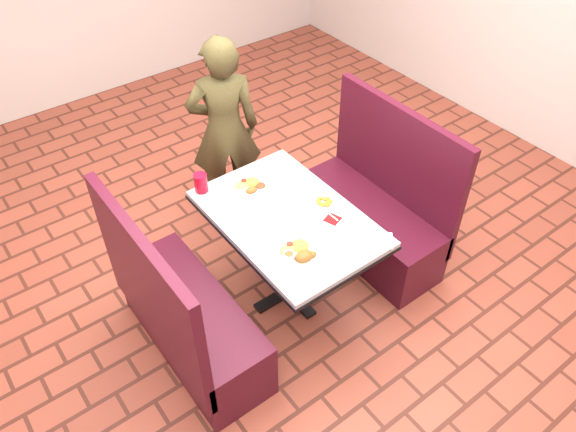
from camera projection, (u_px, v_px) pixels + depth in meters
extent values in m
plane|color=#A34A35|center=(288.00, 292.00, 4.06)|extent=(7.00, 7.00, 0.00)
cube|color=#BABDBF|center=(288.00, 218.00, 3.56)|extent=(0.80, 1.20, 0.03)
cube|color=black|center=(288.00, 221.00, 3.58)|extent=(0.81, 1.21, 0.02)
cylinder|color=black|center=(288.00, 259.00, 3.81)|extent=(0.10, 0.10, 0.69)
cube|color=black|center=(288.00, 291.00, 4.05)|extent=(0.55, 0.08, 0.03)
cube|color=black|center=(288.00, 291.00, 4.05)|extent=(0.08, 0.55, 0.03)
cube|color=#4B1121|center=(194.00, 324.00, 3.57)|extent=(0.45, 1.20, 0.45)
cube|color=#4B1121|center=(150.00, 292.00, 3.15)|extent=(0.06, 1.20, 0.95)
cube|color=#4B1121|center=(367.00, 227.00, 4.24)|extent=(0.45, 1.20, 0.45)
cube|color=#4B1121|center=(396.00, 166.00, 4.01)|extent=(0.06, 1.20, 0.95)
imported|color=brown|center=(224.00, 130.00, 4.26)|extent=(0.65, 0.55, 1.50)
cylinder|color=white|center=(300.00, 252.00, 3.30)|extent=(0.27, 0.27, 0.02)
ellipsoid|color=yellow|center=(300.00, 243.00, 3.32)|extent=(0.11, 0.11, 0.05)
ellipsoid|color=#81C24D|center=(288.00, 248.00, 3.29)|extent=(0.11, 0.09, 0.03)
cylinder|color=red|center=(290.00, 244.00, 3.32)|extent=(0.04, 0.04, 0.01)
ellipsoid|color=#935D25|center=(304.00, 253.00, 3.24)|extent=(0.12, 0.09, 0.07)
ellipsoid|color=#935D25|center=(312.00, 253.00, 3.26)|extent=(0.07, 0.05, 0.04)
cylinder|color=white|center=(289.00, 256.00, 3.24)|extent=(0.06, 0.06, 0.04)
cylinder|color=brown|center=(289.00, 254.00, 3.23)|extent=(0.05, 0.05, 0.00)
cylinder|color=white|center=(252.00, 187.00, 3.75)|extent=(0.25, 0.25, 0.01)
ellipsoid|color=yellow|center=(252.00, 180.00, 3.76)|extent=(0.10, 0.10, 0.05)
ellipsoid|color=#81C24D|center=(242.00, 183.00, 3.74)|extent=(0.10, 0.08, 0.03)
cylinder|color=red|center=(244.00, 180.00, 3.76)|extent=(0.04, 0.04, 0.01)
ellipsoid|color=brown|center=(260.00, 184.00, 3.74)|extent=(0.07, 0.07, 0.03)
ellipsoid|color=#935D25|center=(251.00, 188.00, 3.69)|extent=(0.08, 0.06, 0.05)
cylinder|color=white|center=(324.00, 203.00, 3.63)|extent=(0.18, 0.18, 0.01)
cube|color=maroon|center=(333.00, 219.00, 3.53)|extent=(0.12, 0.12, 0.00)
cube|color=silver|center=(331.00, 215.00, 3.55)|extent=(0.01, 0.13, 0.00)
cylinder|color=red|center=(201.00, 183.00, 3.69)|extent=(0.09, 0.09, 0.13)
cube|color=white|center=(378.00, 240.00, 3.38)|extent=(0.22, 0.22, 0.01)
cube|color=silver|center=(319.00, 250.00, 3.31)|extent=(0.05, 0.15, 0.00)
cube|color=silver|center=(320.00, 257.00, 3.27)|extent=(0.01, 0.13, 0.00)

